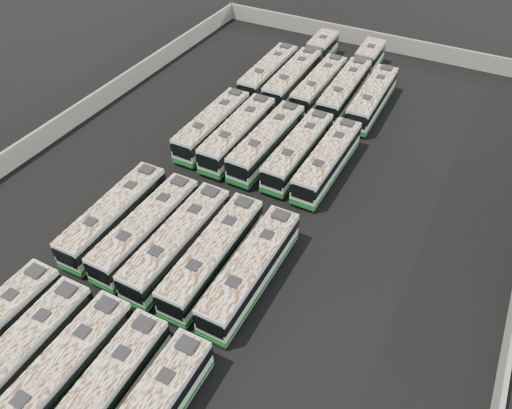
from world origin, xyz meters
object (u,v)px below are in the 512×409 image
bus_back_left (303,68)px  bus_back_right (353,79)px  bus_back_far_left (269,73)px  bus_front_center (59,376)px  bus_midback_center (267,142)px  bus_midback_far_right (327,161)px  bus_midfront_far_left (115,215)px  bus_midback_far_left (213,125)px  bus_midfront_center (178,242)px  bus_front_right (99,399)px  bus_midfront_right (213,255)px  bus_back_far_right (372,98)px  bus_midback_left (238,134)px  bus_midfront_left (147,228)px  bus_back_center (319,85)px  bus_midback_right (298,151)px  bus_front_left (19,358)px  bus_midfront_far_right (251,270)px

bus_back_left → bus_back_right: size_ratio=1.00×
bus_back_far_left → bus_front_center: bearing=-81.9°
bus_midback_center → bus_midback_far_right: bus_midback_center is taller
bus_front_center → bus_back_right: bus_back_right is taller
bus_midfront_far_left → bus_midback_far_left: bus_midback_far_left is taller
bus_midback_far_left → bus_midfront_center: bearing=-67.8°
bus_front_right → bus_midfront_right: bearing=88.8°
bus_back_far_right → bus_front_center: bearing=-100.0°
bus_midback_left → bus_back_far_left: (-3.15, 12.95, -0.04)m
bus_midback_far_right → bus_back_far_left: 18.07m
bus_midfront_far_left → bus_midback_far_left: size_ratio=1.00×
bus_front_center → bus_midfront_far_left: bearing=116.4°
bus_midback_far_right → bus_midfront_left: bearing=-121.4°
bus_midfront_left → bus_back_center: bearing=84.2°
bus_midback_center → bus_midback_right: size_ratio=1.02×
bus_midfront_far_left → bus_midback_right: (9.61, 15.24, 0.01)m
bus_midfront_right → bus_back_far_right: (3.27, 27.97, -0.02)m
bus_front_center → bus_midfront_far_left: (-6.38, 12.77, -0.01)m
bus_midback_far_right → bus_back_far_right: bus_back_far_right is taller
bus_back_right → bus_midback_center: bearing=-102.1°
bus_front_left → bus_midback_left: bearing=89.0°
bus_midback_right → bus_back_center: bearing=104.4°
bus_midback_right → bus_front_right: bearing=-89.7°
bus_midfront_right → bus_midback_far_left: bus_midfront_right is taller
bus_back_center → bus_midback_left: bearing=-103.9°
bus_midback_right → bus_front_center: bearing=-96.0°
bus_midfront_far_left → bus_midfront_center: size_ratio=0.97×
bus_midback_right → bus_midfront_far_right: bearing=-78.0°
bus_back_right → bus_midback_left: bearing=-112.4°
bus_back_left → bus_front_right: bearing=-82.8°
bus_front_center → bus_midfront_far_left: 14.27m
bus_back_far_right → bus_midfront_center: bearing=-103.9°
bus_back_far_left → bus_back_left: (3.09, 3.05, 0.03)m
bus_back_far_left → bus_midback_far_left: bearing=-90.5°
bus_front_left → bus_midback_far_right: 29.59m
bus_midfront_far_right → bus_back_left: bearing=107.1°
bus_midback_far_left → bus_back_right: (9.32, 16.05, 0.04)m
bus_midfront_far_left → bus_back_center: bus_midfront_far_left is taller
bus_midback_far_right → bus_back_right: bus_back_right is taller
bus_front_right → bus_back_far_left: bus_back_far_left is taller
bus_midfront_left → bus_back_far_right: size_ratio=0.99×
bus_front_center → bus_midfront_center: bus_midfront_center is taller
bus_midfront_center → bus_midback_far_left: (-6.27, 15.33, -0.05)m
bus_front_left → bus_front_center: bus_front_center is taller
bus_midback_far_right → bus_back_right: 16.50m
bus_midback_left → bus_back_far_right: bus_midback_left is taller
bus_front_center → bus_midfront_far_left: bus_front_center is taller
bus_midback_right → bus_front_left: bearing=-102.1°
bus_midfront_right → bus_back_far_right: 28.16m
bus_midfront_far_right → bus_back_right: size_ratio=0.64×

